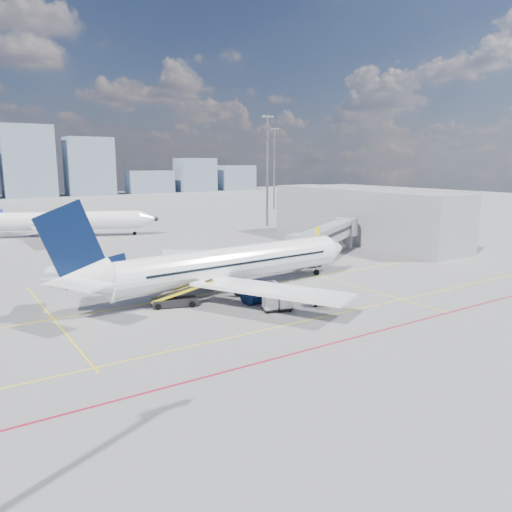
{
  "coord_description": "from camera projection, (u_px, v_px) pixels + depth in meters",
  "views": [
    {
      "loc": [
        -29.23,
        -41.79,
        15.15
      ],
      "look_at": [
        3.12,
        7.08,
        4.0
      ],
      "focal_mm": 35.0,
      "sensor_mm": 36.0,
      "label": 1
    }
  ],
  "objects": [
    {
      "name": "ground",
      "position": [
        268.0,
        306.0,
        52.91
      ],
      "size": [
        420.0,
        420.0,
        0.0
      ],
      "primitive_type": "plane",
      "color": "gray",
      "rests_on": "ground"
    },
    {
      "name": "apron_markings",
      "position": [
        286.0,
        317.0,
        49.39
      ],
      "size": [
        90.0,
        35.12,
        0.01
      ],
      "color": "yellow",
      "rests_on": "ground"
    },
    {
      "name": "jet_bridge",
      "position": [
        329.0,
        235.0,
        78.81
      ],
      "size": [
        23.55,
        15.78,
        6.3
      ],
      "color": "#909398",
      "rests_on": "ground"
    },
    {
      "name": "terminal_block",
      "position": [
        362.0,
        215.0,
        94.94
      ],
      "size": [
        10.0,
        42.0,
        10.0
      ],
      "color": "#909398",
      "rests_on": "ground"
    },
    {
      "name": "floodlight_mast_ne",
      "position": [
        267.0,
        168.0,
        116.03
      ],
      "size": [
        3.2,
        0.61,
        25.45
      ],
      "color": "slate",
      "rests_on": "ground"
    },
    {
      "name": "floodlight_mast_far",
      "position": [
        274.0,
        166.0,
        159.34
      ],
      "size": [
        3.2,
        0.61,
        25.45
      ],
      "color": "slate",
      "rests_on": "ground"
    },
    {
      "name": "main_aircraft",
      "position": [
        220.0,
        266.0,
        57.83
      ],
      "size": [
        40.74,
        35.47,
        11.88
      ],
      "rotation": [
        0.0,
        0.0,
        0.06
      ],
      "color": "white",
      "rests_on": "ground"
    },
    {
      "name": "second_aircraft",
      "position": [
        61.0,
        221.0,
        101.11
      ],
      "size": [
        36.27,
        30.59,
        11.2
      ],
      "rotation": [
        0.0,
        0.0,
        -0.42
      ],
      "color": "white",
      "rests_on": "ground"
    },
    {
      "name": "baggage_tug",
      "position": [
        319.0,
        300.0,
        53.1
      ],
      "size": [
        2.15,
        1.65,
        1.34
      ],
      "rotation": [
        0.0,
        0.0,
        -0.29
      ],
      "color": "white",
      "rests_on": "ground"
    },
    {
      "name": "cargo_dolly",
      "position": [
        277.0,
        302.0,
        51.07
      ],
      "size": [
        3.37,
        2.23,
        1.7
      ],
      "rotation": [
        0.0,
        0.0,
        -0.3
      ],
      "color": "black",
      "rests_on": "ground"
    },
    {
      "name": "belt_loader",
      "position": [
        176.0,
        300.0,
        52.76
      ],
      "size": [
        6.71,
        3.49,
        2.72
      ],
      "rotation": [
        0.0,
        0.0,
        -0.33
      ],
      "color": "black",
      "rests_on": "ground"
    },
    {
      "name": "ramp_worker",
      "position": [
        330.0,
        301.0,
        51.86
      ],
      "size": [
        0.52,
        0.68,
        1.69
      ],
      "primitive_type": "imported",
      "rotation": [
        0.0,
        0.0,
        1.37
      ],
      "color": "yellow",
      "rests_on": "ground"
    }
  ]
}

